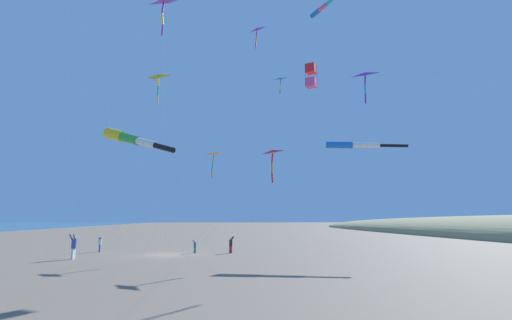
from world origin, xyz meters
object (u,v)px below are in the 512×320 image
Objects in this scene: kite_delta_yellow_midlevel at (163,2)px; kite_windsock_purple_drifting at (322,9)px; person_bystander_far at (195,246)px; kite_delta_magenta_far_left at (213,154)px; person_child_grey_jacket at (100,243)px; kite_delta_green_low_center at (158,77)px; kite_delta_white_trailing at (365,75)px; kite_windsock_checkered_midright at (129,138)px; kite_windsock_long_streamer_right at (354,145)px; kite_delta_striped_overhead at (280,80)px; person_child_green_jacket at (231,244)px; kite_box_black_fish_shape at (311,76)px; kite_delta_rainbow_low_near at (257,30)px; kite_delta_teal_far_right at (272,153)px; person_adult_flyer at (74,245)px.

kite_windsock_purple_drifting is at bearing -171.69° from kite_delta_yellow_midlevel.
kite_delta_magenta_far_left reaches higher than person_bystander_far.
person_child_grey_jacket is 16.06m from kite_delta_green_low_center.
kite_delta_magenta_far_left is 0.73× the size of kite_delta_white_trailing.
person_child_grey_jacket is at bearing -70.25° from kite_windsock_checkered_midright.
kite_windsock_checkered_midright is at bearing 25.60° from kite_windsock_long_streamer_right.
kite_delta_yellow_midlevel is (-1.27, 7.80, 2.40)m from kite_delta_green_low_center.
person_child_green_jacket is at bearing 7.16° from kite_delta_striped_overhead.
person_child_green_jacket is 16.10m from kite_box_black_fish_shape.
kite_delta_rainbow_low_near is at bearing -52.16° from kite_windsock_purple_drifting.
person_bystander_far is at bearing -54.55° from kite_delta_teal_far_right.
kite_delta_magenta_far_left is 13.97m from kite_delta_white_trailing.
kite_delta_teal_far_right is at bearing -6.93° from kite_windsock_purple_drifting.
person_adult_flyer is 1.61× the size of person_bystander_far.
kite_box_black_fish_shape is 5.25m from kite_windsock_purple_drifting.
person_child_green_jacket is at bearing 167.65° from person_child_grey_jacket.
person_adult_flyer is 0.23× the size of kite_delta_teal_far_right.
kite_delta_striped_overhead reaches higher than kite_delta_teal_far_right.
kite_delta_green_low_center is 1.96× the size of kite_delta_teal_far_right.
kite_windsock_purple_drifting is at bearing 154.87° from kite_delta_green_low_center.
person_child_green_jacket is 0.18× the size of kite_delta_teal_far_right.
kite_windsock_purple_drifting is (-13.19, -3.29, 11.29)m from kite_windsock_checkered_midright.
person_child_green_jacket is 19.38m from kite_delta_rainbow_low_near.
kite_windsock_purple_drifting is (-12.97, 6.09, 3.77)m from kite_delta_green_low_center.
kite_delta_green_low_center is at bearing -15.30° from kite_delta_white_trailing.
kite_box_black_fish_shape is at bearing 157.14° from person_child_grey_jacket.
person_adult_flyer is at bearing -4.15° from kite_box_black_fish_shape.
kite_delta_teal_far_right is at bearing 164.98° from person_adult_flyer.
kite_windsock_checkered_midright reaches higher than person_adult_flyer.
person_child_green_jacket is 18.29m from kite_delta_white_trailing.
kite_delta_yellow_midlevel reaches higher than person_bystander_far.
kite_windsock_checkered_midright is at bearing 46.06° from kite_delta_striped_overhead.
kite_delta_yellow_midlevel is (7.34, 7.33, -2.25)m from kite_delta_rainbow_low_near.
kite_delta_teal_far_right is (3.75, 2.57, -7.01)m from kite_box_black_fish_shape.
kite_delta_striped_overhead is (-7.85, -0.24, 15.87)m from person_bystander_far.
kite_delta_white_trailing reaches higher than person_adult_flyer.
kite_delta_yellow_midlevel is (-6.49, 12.38, 16.87)m from person_child_grey_jacket.
kite_windsock_purple_drifting reaches higher than person_adult_flyer.
kite_delta_green_low_center reaches higher than kite_box_black_fish_shape.
kite_delta_green_low_center reaches higher than kite_windsock_long_streamer_right.
kite_delta_teal_far_right is at bearing 148.34° from kite_delta_green_low_center.
kite_delta_rainbow_low_near reaches higher than kite_delta_green_low_center.
kite_delta_rainbow_low_near is 10.62m from kite_delta_yellow_midlevel.
kite_windsock_long_streamer_right is (-10.48, 3.07, 8.58)m from person_child_green_jacket.
person_bystander_far is 0.07× the size of kite_delta_striped_overhead.
person_bystander_far is 8.43m from kite_delta_magenta_far_left.
kite_delta_teal_far_right is (-4.19, 5.02, -0.64)m from kite_delta_magenta_far_left.
kite_delta_teal_far_right is 11.94m from kite_windsock_purple_drifting.
kite_windsock_long_streamer_right is at bearing 176.39° from kite_delta_green_low_center.
kite_windsock_purple_drifting is 6.22m from kite_delta_white_trailing.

